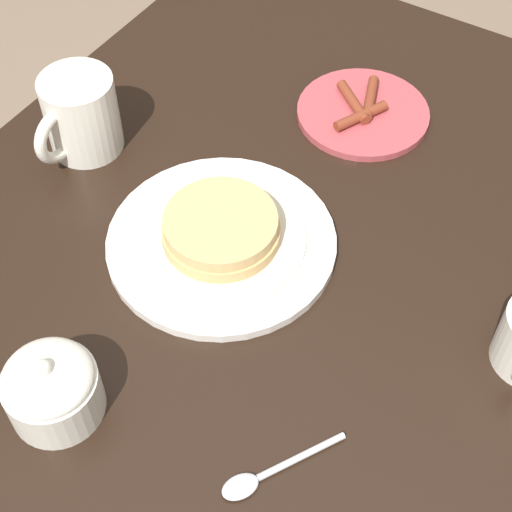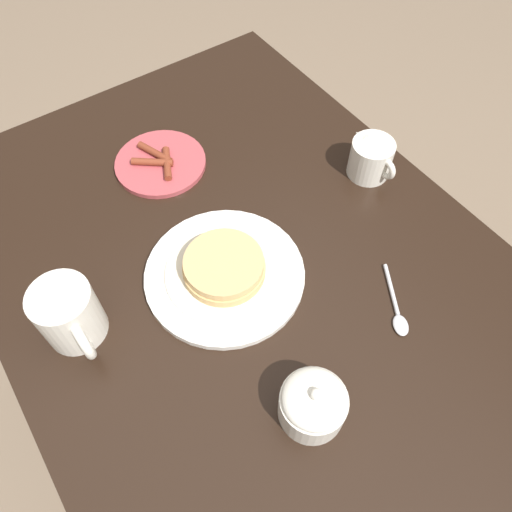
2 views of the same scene
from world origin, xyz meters
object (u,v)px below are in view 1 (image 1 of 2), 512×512
Objects in this scene: side_plate_bacon at (363,112)px; spoon at (264,475)px; coffee_mug at (80,115)px; sugar_bowl at (52,388)px; pancake_plate at (221,237)px.

side_plate_bacon is 0.53m from spoon.
coffee_mug is 0.38m from sugar_bowl.
pancake_plate is at bearing -138.52° from spoon.
sugar_bowl is 0.78× the size of spoon.
pancake_plate is at bearing 79.08° from coffee_mug.
pancake_plate is 2.21× the size of spoon.
coffee_mug is 1.07× the size of spoon.
side_plate_bacon reaches higher than spoon.
coffee_mug is at bearing -48.90° from side_plate_bacon.
coffee_mug is at bearing -100.92° from pancake_plate.
pancake_plate is 0.26m from sugar_bowl.
sugar_bowl is at bearing -5.06° from pancake_plate.
pancake_plate is 1.51× the size of side_plate_bacon.
sugar_bowl reaches higher than spoon.
pancake_plate reaches higher than side_plate_bacon.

